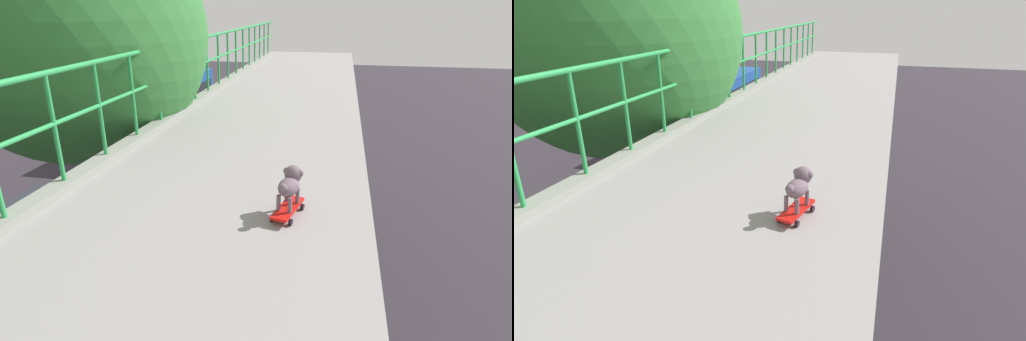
% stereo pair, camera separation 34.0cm
% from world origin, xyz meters
% --- Properties ---
extents(car_red_taxi_fifth, '(1.98, 4.47, 1.39)m').
position_xyz_m(car_red_taxi_fifth, '(-4.17, 7.40, 0.59)').
color(car_red_taxi_fifth, red).
rests_on(car_red_taxi_fifth, ground).
extents(car_grey_sixth, '(1.76, 4.27, 1.44)m').
position_xyz_m(car_grey_sixth, '(-7.77, 11.44, 0.69)').
color(car_grey_sixth, slate).
rests_on(car_grey_sixth, ground).
extents(car_blue_seventh, '(1.85, 4.30, 1.47)m').
position_xyz_m(car_blue_seventh, '(-4.10, 13.99, 0.72)').
color(car_blue_seventh, navy).
rests_on(car_blue_seventh, ground).
extents(city_bus, '(2.60, 11.92, 3.36)m').
position_xyz_m(city_bus, '(-8.12, 23.94, 1.90)').
color(city_bus, '#1A4695').
rests_on(city_bus, ground).
extents(roadside_tree_mid, '(4.36, 4.36, 9.30)m').
position_xyz_m(roadside_tree_mid, '(-1.98, 6.62, 7.10)').
color(roadside_tree_mid, brown).
rests_on(roadside_tree_mid, ground).
extents(toy_skateboard, '(0.26, 0.49, 0.08)m').
position_xyz_m(toy_skateboard, '(1.98, 3.38, 6.04)').
color(toy_skateboard, red).
rests_on(toy_skateboard, overpass_deck).
extents(small_dog, '(0.22, 0.39, 0.34)m').
position_xyz_m(small_dog, '(1.99, 3.42, 6.26)').
color(small_dog, '#695461').
rests_on(small_dog, toy_skateboard).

